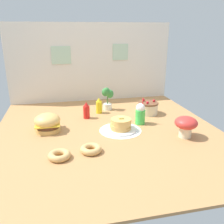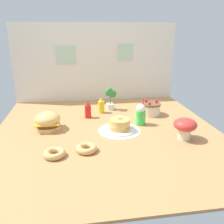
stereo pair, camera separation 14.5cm
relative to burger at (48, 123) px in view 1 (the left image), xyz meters
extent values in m
cube|color=#B27F4C|center=(0.54, -0.14, -0.09)|extent=(2.03, 2.15, 0.02)
cube|color=silver|center=(0.54, 0.94, 0.40)|extent=(2.03, 0.03, 0.97)
cube|color=#B2D1B2|center=(0.18, 0.92, 0.51)|extent=(0.23, 0.01, 0.21)
cube|color=#B2D1B2|center=(0.91, 0.92, 0.53)|extent=(0.20, 0.01, 0.20)
cylinder|color=white|center=(0.65, -0.13, -0.08)|extent=(0.39, 0.39, 0.00)
cylinder|color=#DBA859|center=(0.00, 0.00, -0.06)|extent=(0.23, 0.23, 0.04)
cylinder|color=#59331E|center=(0.00, 0.00, -0.02)|extent=(0.21, 0.21, 0.03)
cube|color=yellow|center=(0.00, 0.00, -0.01)|extent=(0.22, 0.22, 0.01)
ellipsoid|color=#E5B260|center=(0.00, 0.00, 0.02)|extent=(0.23, 0.23, 0.13)
cylinder|color=white|center=(0.65, -0.13, -0.07)|extent=(0.30, 0.30, 0.01)
cylinder|color=#E0AD5B|center=(0.65, -0.13, -0.05)|extent=(0.19, 0.19, 0.02)
cylinder|color=#E0AD5B|center=(0.64, -0.14, -0.03)|extent=(0.19, 0.19, 0.02)
cylinder|color=#E0AD5B|center=(0.65, -0.13, 0.00)|extent=(0.19, 0.19, 0.02)
cylinder|color=#E0AD5B|center=(0.65, -0.13, 0.02)|extent=(0.19, 0.19, 0.02)
cube|color=#F7E072|center=(0.65, -0.13, 0.04)|extent=(0.04, 0.04, 0.02)
cylinder|color=beige|center=(1.06, 0.25, -0.02)|extent=(0.21, 0.21, 0.11)
cylinder|color=brown|center=(1.06, 0.25, 0.04)|extent=(0.22, 0.22, 0.02)
sphere|color=red|center=(1.12, 0.25, 0.07)|extent=(0.03, 0.03, 0.03)
sphere|color=red|center=(1.02, 0.30, 0.07)|extent=(0.03, 0.03, 0.03)
sphere|color=red|center=(1.03, 0.20, 0.07)|extent=(0.03, 0.03, 0.03)
cylinder|color=red|center=(0.39, 0.26, -0.01)|extent=(0.07, 0.07, 0.13)
cone|color=red|center=(0.39, 0.26, 0.07)|extent=(0.05, 0.05, 0.04)
cylinder|color=yellow|center=(0.54, 0.39, -0.01)|extent=(0.07, 0.07, 0.13)
cone|color=yellow|center=(0.54, 0.39, 0.07)|extent=(0.05, 0.05, 0.04)
cylinder|color=green|center=(0.88, -0.01, -0.01)|extent=(0.10, 0.10, 0.14)
sphere|color=white|center=(0.88, -0.01, 0.09)|extent=(0.09, 0.09, 0.09)
cylinder|color=red|center=(0.90, -0.01, 0.11)|extent=(0.01, 0.02, 0.14)
torus|color=tan|center=(0.09, -0.53, -0.06)|extent=(0.16, 0.16, 0.05)
torus|color=brown|center=(0.09, -0.53, -0.05)|extent=(0.16, 0.16, 0.04)
torus|color=tan|center=(0.33, -0.48, -0.06)|extent=(0.16, 0.16, 0.05)
torus|color=#F2E5C6|center=(0.33, -0.48, -0.05)|extent=(0.16, 0.16, 0.04)
cylinder|color=white|center=(0.66, 0.49, -0.04)|extent=(0.10, 0.10, 0.07)
cylinder|color=#4C7238|center=(0.66, 0.49, 0.05)|extent=(0.01, 0.01, 0.12)
ellipsoid|color=#38843D|center=(0.69, 0.49, 0.10)|extent=(0.08, 0.05, 0.10)
ellipsoid|color=#38843D|center=(0.64, 0.51, 0.12)|extent=(0.08, 0.05, 0.10)
ellipsoid|color=#38843D|center=(0.64, 0.46, 0.14)|extent=(0.08, 0.05, 0.10)
cylinder|color=beige|center=(1.16, -0.39, -0.04)|extent=(0.11, 0.11, 0.09)
ellipsoid|color=red|center=(1.16, -0.39, 0.05)|extent=(0.19, 0.19, 0.11)
camera|label=1|loc=(0.13, -2.12, 0.81)|focal=38.69mm
camera|label=2|loc=(0.27, -2.14, 0.81)|focal=38.69mm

